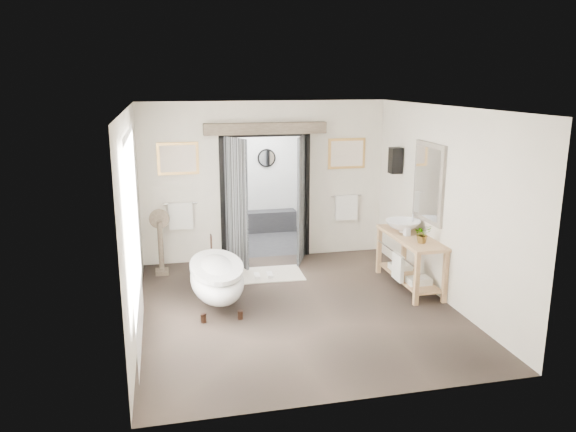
% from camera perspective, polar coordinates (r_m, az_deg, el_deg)
% --- Properties ---
extents(ground_plane, '(5.00, 5.00, 0.00)m').
position_cam_1_polar(ground_plane, '(8.36, 0.92, -9.32)').
color(ground_plane, '#4C3D33').
extents(room_shell, '(4.52, 5.02, 2.91)m').
position_cam_1_polar(room_shell, '(7.70, 0.92, 3.15)').
color(room_shell, beige).
rests_on(room_shell, ground_plane).
extents(shower_room, '(2.22, 2.01, 2.51)m').
position_cam_1_polar(shower_room, '(11.85, -3.63, 2.20)').
color(shower_room, '#242428').
rests_on(shower_room, ground_plane).
extents(back_wall_dressing, '(3.82, 0.78, 2.52)m').
position_cam_1_polar(back_wall_dressing, '(10.10, -2.15, 3.99)').
color(back_wall_dressing, black).
rests_on(back_wall_dressing, ground_plane).
extents(clawfoot_tub, '(0.78, 1.74, 0.85)m').
position_cam_1_polar(clawfoot_tub, '(8.42, -7.25, -6.23)').
color(clawfoot_tub, '#321F16').
rests_on(clawfoot_tub, ground_plane).
extents(vanity, '(0.57, 1.60, 0.85)m').
position_cam_1_polar(vanity, '(9.20, 12.19, -4.09)').
color(vanity, '#A47A53').
rests_on(vanity, ground_plane).
extents(pedestal_mirror, '(0.34, 0.22, 1.15)m').
position_cam_1_polar(pedestal_mirror, '(9.83, -12.80, -3.03)').
color(pedestal_mirror, '#74644E').
rests_on(pedestal_mirror, ground_plane).
extents(rug, '(1.22, 0.84, 0.01)m').
position_cam_1_polar(rug, '(9.70, -2.12, -5.94)').
color(rug, beige).
rests_on(rug, ground_plane).
extents(slippers, '(0.32, 0.24, 0.05)m').
position_cam_1_polar(slippers, '(9.57, -2.51, -6.03)').
color(slippers, white).
rests_on(slippers, rug).
extents(basin, '(0.70, 0.70, 0.19)m').
position_cam_1_polar(basin, '(9.30, 11.61, -1.03)').
color(basin, white).
rests_on(basin, vanity).
extents(plant, '(0.29, 0.26, 0.28)m').
position_cam_1_polar(plant, '(8.75, 13.51, -1.78)').
color(plant, gray).
rests_on(plant, vanity).
extents(soap_bottle_a, '(0.10, 0.10, 0.20)m').
position_cam_1_polar(soap_bottle_a, '(9.10, 12.00, -1.38)').
color(soap_bottle_a, gray).
rests_on(soap_bottle_a, vanity).
extents(soap_bottle_b, '(0.15, 0.15, 0.16)m').
position_cam_1_polar(soap_bottle_b, '(9.67, 10.64, -0.53)').
color(soap_bottle_b, gray).
rests_on(soap_bottle_b, vanity).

